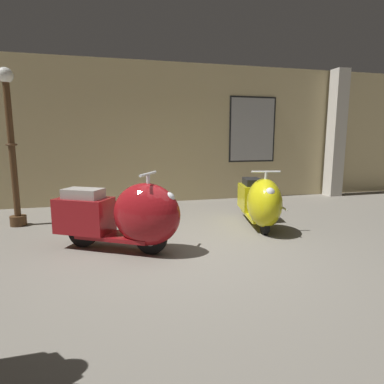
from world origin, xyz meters
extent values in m
plane|color=slate|center=(0.00, 0.00, 0.00)|extent=(60.00, 60.00, 0.00)
cube|color=#CCB784|center=(0.00, 3.88, 1.68)|extent=(18.00, 0.20, 3.35)
cube|color=black|center=(2.54, 3.77, 1.79)|extent=(1.26, 0.03, 1.66)
cube|color=#9E9E9E|center=(2.54, 3.75, 1.79)|extent=(1.18, 0.01, 1.58)
cube|color=beige|center=(4.88, 3.53, 1.68)|extent=(0.36, 0.36, 3.35)
cylinder|color=black|center=(-0.56, 0.17, 0.23)|extent=(0.44, 0.31, 0.45)
cylinder|color=silver|center=(-0.56, 0.17, 0.23)|extent=(0.23, 0.20, 0.20)
cylinder|color=black|center=(-1.49, 0.71, 0.23)|extent=(0.44, 0.31, 0.45)
cylinder|color=silver|center=(-1.49, 0.71, 0.23)|extent=(0.23, 0.20, 0.20)
cube|color=maroon|center=(-1.03, 0.44, 0.20)|extent=(1.14, 0.89, 0.06)
ellipsoid|color=maroon|center=(-0.61, 0.19, 0.55)|extent=(1.12, 0.99, 0.86)
cube|color=maroon|center=(-1.45, 0.68, 0.48)|extent=(0.89, 0.78, 0.50)
cube|color=gray|center=(-1.45, 0.68, 0.79)|extent=(0.63, 0.55, 0.14)
sphere|color=silver|center=(-0.34, 0.03, 0.79)|extent=(0.17, 0.17, 0.17)
cylinder|color=silver|center=(-0.58, 0.18, 0.94)|extent=(0.05, 0.05, 0.32)
cylinder|color=silver|center=(-0.58, 0.18, 1.10)|extent=(0.28, 0.45, 0.04)
cylinder|color=black|center=(1.37, 0.64, 0.21)|extent=(0.17, 0.43, 0.42)
cylinder|color=silver|center=(1.37, 0.64, 0.21)|extent=(0.14, 0.21, 0.19)
cylinder|color=black|center=(1.58, 1.62, 0.21)|extent=(0.17, 0.43, 0.42)
cylinder|color=silver|center=(1.58, 1.62, 0.21)|extent=(0.14, 0.21, 0.19)
cube|color=gold|center=(1.48, 1.13, 0.19)|extent=(0.58, 1.06, 0.05)
ellipsoid|color=gold|center=(1.38, 0.69, 0.51)|extent=(0.72, 0.98, 0.81)
cube|color=gold|center=(1.57, 1.58, 0.45)|extent=(0.56, 0.79, 0.47)
cube|color=black|center=(1.57, 1.58, 0.74)|extent=(0.39, 0.56, 0.13)
sphere|color=silver|center=(1.32, 0.40, 0.74)|extent=(0.16, 0.16, 0.16)
cylinder|color=silver|center=(1.38, 0.66, 0.88)|extent=(0.05, 0.05, 0.30)
cylinder|color=silver|center=(1.38, 0.66, 1.03)|extent=(0.46, 0.13, 0.03)
cube|color=silver|center=(1.65, 0.63, 0.46)|extent=(0.16, 0.70, 0.03)
cylinder|color=#472D19|center=(-2.72, 2.21, 0.09)|extent=(0.28, 0.28, 0.18)
cylinder|color=#472D19|center=(-2.72, 2.21, 1.34)|extent=(0.11, 0.11, 2.32)
torus|color=#472D19|center=(-2.72, 2.21, 1.46)|extent=(0.19, 0.19, 0.04)
sphere|color=white|center=(-2.72, 2.21, 2.62)|extent=(0.26, 0.26, 0.26)
camera|label=1|loc=(-1.06, -4.11, 1.58)|focal=30.33mm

